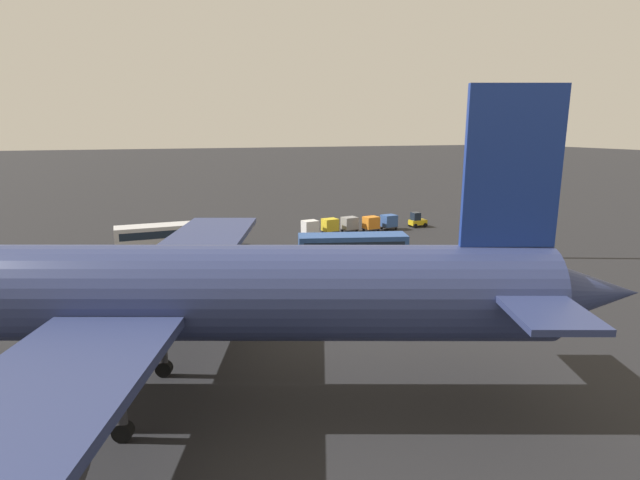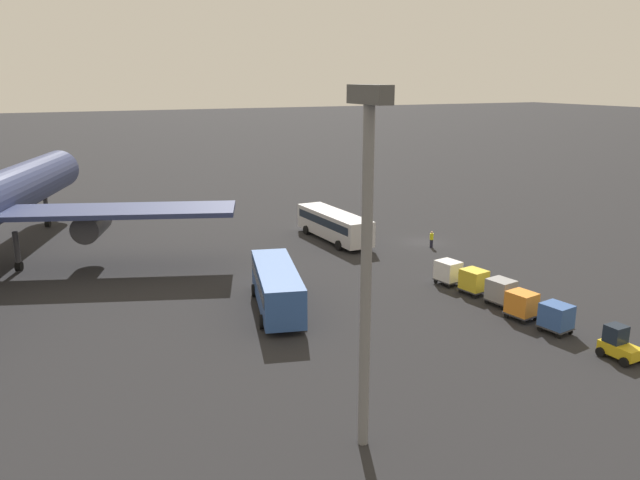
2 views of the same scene
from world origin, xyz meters
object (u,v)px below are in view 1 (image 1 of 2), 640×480
Objects in this scene: cargo_cart_blue at (389,221)px; cargo_cart_white at (310,227)px; cargo_cart_yellow at (330,225)px; worker_person at (222,227)px; shuttle_bus_far at (353,247)px; baggage_tug at (417,220)px; cargo_cart_grey at (350,223)px; shuttle_bus_near at (171,235)px; airplane at (105,294)px; cargo_cart_orange at (371,223)px.

cargo_cart_blue is 11.65m from cargo_cart_white.
worker_person is at bearing -21.52° from cargo_cart_yellow.
baggage_tug is at bearing -121.65° from shuttle_bus_far.
cargo_cart_grey is at bearing -97.26° from shuttle_bus_far.
airplane is at bearing 79.59° from shuttle_bus_near.
cargo_cart_blue is at bearing -172.04° from cargo_cart_orange.
cargo_cart_blue is at bearing 178.02° from cargo_cart_grey.
baggage_tug is 1.10× the size of cargo_cart_blue.
cargo_cart_grey is (-27.90, -35.92, -4.69)m from airplane.
shuttle_bus_near is 33.96m from baggage_tug.
airplane is 47.10m from cargo_cart_orange.
airplane is 42.84m from worker_person.
shuttle_bus_near reaches higher than cargo_cart_orange.
cargo_cart_grey is at bearing -175.68° from shuttle_bus_near.
cargo_cart_grey is (5.82, -0.20, 0.00)m from cargo_cart_blue.
cargo_cart_orange is at bearing -179.72° from cargo_cart_white.
cargo_cart_white is (-0.55, -15.31, -0.78)m from shuttle_bus_far.
cargo_cart_blue is (4.70, 0.47, 0.25)m from baggage_tug.
cargo_cart_blue is (-29.12, -2.58, -0.66)m from shuttle_bus_near.
shuttle_bus_far is at bearing 68.25° from cargo_cart_grey.
cargo_cart_white is at bearing 7.45° from cargo_cart_yellow.
shuttle_bus_far reaches higher than worker_person.
cargo_cart_grey is (-23.30, -2.78, -0.66)m from shuttle_bus_near.
shuttle_bus_far is 15.34m from cargo_cart_white.
worker_person is (9.96, -20.98, -1.11)m from shuttle_bus_far.
cargo_cart_grey and cargo_cart_white have the same top height.
cargo_cart_grey is 1.00× the size of cargo_cart_yellow.
airplane is at bearing 52.16° from cargo_cart_grey.
airplane is 22.50× the size of cargo_cart_orange.
cargo_cart_white is (16.34, 0.92, 0.25)m from baggage_tug.
airplane is 4.18× the size of shuttle_bus_near.
shuttle_bus_near is 26.30m from cargo_cart_orange.
cargo_cart_yellow is at bearing 0.45° from cargo_cart_blue.
shuttle_bus_far is 17.95m from cargo_cart_orange.
cargo_cart_white is (-22.08, -35.27, -4.69)m from airplane.
shuttle_bus_near is 21.45m from shuttle_bus_far.
airplane is at bearing 74.21° from worker_person.
shuttle_bus_far reaches higher than shuttle_bus_near.
worker_person is at bearing -134.27° from shuttle_bus_near.
baggage_tug is 13.44m from cargo_cart_yellow.
shuttle_bus_near is 5.39× the size of cargo_cart_grey.
cargo_cart_blue and cargo_cart_white have the same top height.
cargo_cart_yellow is (-24.99, -35.65, -4.69)m from airplane.
airplane reaches higher than cargo_cart_blue.
airplane is at bearing 46.65° from cargo_cart_blue.
airplane is 49.35m from cargo_cart_blue.
cargo_cart_orange is (2.91, 0.41, 0.00)m from cargo_cart_blue.
shuttle_bus_far is at bearing 139.62° from shuttle_bus_near.
baggage_tug is 7.66m from cargo_cart_orange.
shuttle_bus_near is at bearing -23.41° from shuttle_bus_far.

